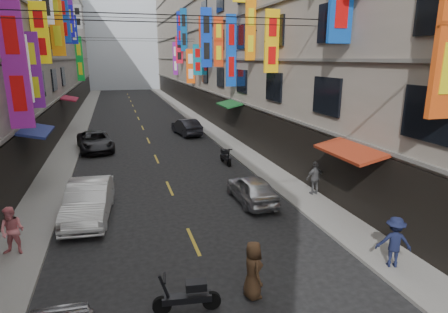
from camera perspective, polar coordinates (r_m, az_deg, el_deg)
sidewalk_left at (r=36.98m, az=-21.62°, el=3.72°), size 2.00×90.00×0.12m
sidewalk_right at (r=37.75m, az=-3.17°, el=4.95°), size 2.00×90.00×0.12m
building_row_right at (r=39.11m, az=5.70°, el=19.10°), size 10.14×90.00×19.00m
haze_block at (r=86.39m, az=-15.34°, el=17.27°), size 18.00×8.00×22.00m
shop_signage at (r=29.13m, az=-11.95°, el=19.42°), size 14.00×55.00×11.66m
street_awnings at (r=20.57m, az=-12.88°, el=4.64°), size 13.99×35.20×0.41m
overhead_cables at (r=24.47m, az=-11.23°, el=19.93°), size 14.00×38.04×1.24m
lane_markings at (r=33.95m, az=-11.92°, el=3.44°), size 0.12×80.20×0.01m
scooter_crossing at (r=10.50m, az=-5.50°, el=-20.46°), size 1.80×0.55×1.14m
scooter_far_right at (r=23.59m, az=0.21°, el=-0.08°), size 0.50×1.80×1.14m
car_left_mid at (r=16.55m, az=-19.92°, el=-6.35°), size 2.03×4.81×1.54m
car_left_far at (r=28.52m, az=-19.05°, el=2.20°), size 2.93×5.15×1.36m
car_right_mid at (r=17.38m, az=4.25°, el=-4.92°), size 1.58×3.79×1.28m
car_right_far at (r=32.75m, az=-5.75°, el=4.52°), size 2.14×4.44×1.40m
pedestrian_lfar at (r=14.43m, az=-29.56°, el=-9.83°), size 0.92×0.75×1.66m
pedestrian_rnear at (r=13.08m, az=24.51°, el=-11.74°), size 1.20×0.95×1.65m
pedestrian_rfar at (r=18.43m, az=13.73°, el=-3.21°), size 0.99×0.61×1.62m
pedestrian_crossing at (r=10.81m, az=4.44°, el=-16.83°), size 0.57×0.82×1.66m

